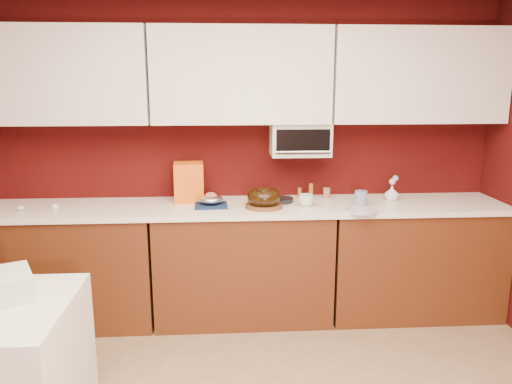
{
  "coord_description": "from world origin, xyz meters",
  "views": [
    {
      "loc": [
        -0.13,
        -1.7,
        1.81
      ],
      "look_at": [
        0.09,
        1.84,
        1.02
      ],
      "focal_mm": 35.0,
      "sensor_mm": 36.0,
      "label": 1
    }
  ],
  "objects_px": {
    "toaster_oven": "(300,139)",
    "blue_jar": "(361,198)",
    "coffee_mug": "(306,199)",
    "pandoro_box": "(189,182)",
    "flower_vase": "(392,192)",
    "bundt_cake": "(264,197)",
    "foil_ham_nest": "(211,199)"
  },
  "relations": [
    {
      "from": "toaster_oven",
      "to": "blue_jar",
      "type": "bearing_deg",
      "value": -28.11
    },
    {
      "from": "toaster_oven",
      "to": "coffee_mug",
      "type": "relative_size",
      "value": 4.14
    },
    {
      "from": "pandoro_box",
      "to": "flower_vase",
      "type": "distance_m",
      "value": 1.58
    },
    {
      "from": "bundt_cake",
      "to": "blue_jar",
      "type": "bearing_deg",
      "value": 2.09
    },
    {
      "from": "blue_jar",
      "to": "flower_vase",
      "type": "height_order",
      "value": "flower_vase"
    },
    {
      "from": "toaster_oven",
      "to": "coffee_mug",
      "type": "xyz_separation_m",
      "value": [
        0.02,
        -0.24,
        -0.42
      ]
    },
    {
      "from": "coffee_mug",
      "to": "blue_jar",
      "type": "xyz_separation_m",
      "value": [
        0.42,
        0.0,
        0.0
      ]
    },
    {
      "from": "foil_ham_nest",
      "to": "flower_vase",
      "type": "height_order",
      "value": "flower_vase"
    },
    {
      "from": "pandoro_box",
      "to": "coffee_mug",
      "type": "distance_m",
      "value": 0.91
    },
    {
      "from": "coffee_mug",
      "to": "blue_jar",
      "type": "relative_size",
      "value": 0.99
    },
    {
      "from": "coffee_mug",
      "to": "blue_jar",
      "type": "bearing_deg",
      "value": 0.5
    },
    {
      "from": "toaster_oven",
      "to": "bundt_cake",
      "type": "relative_size",
      "value": 1.82
    },
    {
      "from": "pandoro_box",
      "to": "flower_vase",
      "type": "xyz_separation_m",
      "value": [
        1.58,
        -0.07,
        -0.09
      ]
    },
    {
      "from": "blue_jar",
      "to": "foil_ham_nest",
      "type": "bearing_deg",
      "value": 178.49
    },
    {
      "from": "foil_ham_nest",
      "to": "coffee_mug",
      "type": "distance_m",
      "value": 0.71
    },
    {
      "from": "foil_ham_nest",
      "to": "blue_jar",
      "type": "relative_size",
      "value": 1.65
    },
    {
      "from": "pandoro_box",
      "to": "blue_jar",
      "type": "xyz_separation_m",
      "value": [
        1.29,
        -0.21,
        -0.1
      ]
    },
    {
      "from": "toaster_oven",
      "to": "flower_vase",
      "type": "xyz_separation_m",
      "value": [
        0.72,
        -0.09,
        -0.41
      ]
    },
    {
      "from": "bundt_cake",
      "to": "flower_vase",
      "type": "distance_m",
      "value": 1.03
    },
    {
      "from": "foil_ham_nest",
      "to": "pandoro_box",
      "type": "relative_size",
      "value": 0.6
    },
    {
      "from": "bundt_cake",
      "to": "coffee_mug",
      "type": "height_order",
      "value": "bundt_cake"
    },
    {
      "from": "coffee_mug",
      "to": "blue_jar",
      "type": "distance_m",
      "value": 0.42
    },
    {
      "from": "toaster_oven",
      "to": "foil_ham_nest",
      "type": "bearing_deg",
      "value": -163.6
    },
    {
      "from": "coffee_mug",
      "to": "flower_vase",
      "type": "xyz_separation_m",
      "value": [
        0.7,
        0.15,
        0.01
      ]
    },
    {
      "from": "bundt_cake",
      "to": "flower_vase",
      "type": "bearing_deg",
      "value": 9.65
    },
    {
      "from": "toaster_oven",
      "to": "bundt_cake",
      "type": "distance_m",
      "value": 0.56
    },
    {
      "from": "foil_ham_nest",
      "to": "blue_jar",
      "type": "distance_m",
      "value": 1.12
    },
    {
      "from": "bundt_cake",
      "to": "flower_vase",
      "type": "height_order",
      "value": "bundt_cake"
    },
    {
      "from": "toaster_oven",
      "to": "flower_vase",
      "type": "distance_m",
      "value": 0.83
    },
    {
      "from": "bundt_cake",
      "to": "pandoro_box",
      "type": "bearing_deg",
      "value": 156.88
    },
    {
      "from": "toaster_oven",
      "to": "pandoro_box",
      "type": "distance_m",
      "value": 0.92
    },
    {
      "from": "foil_ham_nest",
      "to": "flower_vase",
      "type": "xyz_separation_m",
      "value": [
        1.41,
        0.12,
        0.01
      ]
    }
  ]
}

